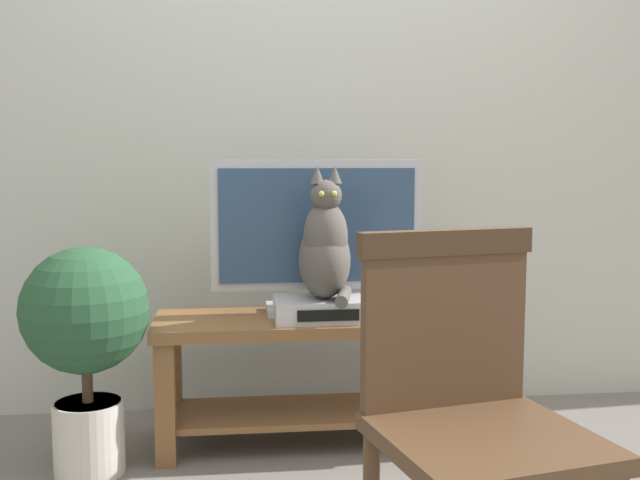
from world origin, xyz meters
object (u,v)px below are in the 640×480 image
cat (325,249)px  wooden_chair (468,397)px  potted_plant (86,331)px  book_stack (426,304)px  tv_stand (318,356)px  tv (317,233)px  media_box (324,309)px

cat → wooden_chair: bearing=-79.1°
potted_plant → book_stack: bearing=9.3°
tv_stand → cat: 0.42m
book_stack → potted_plant: bearing=-170.7°
wooden_chair → potted_plant: 1.39m
tv → cat: bearing=-83.9°
tv → cat: tv is taller
book_stack → media_box: bearing=-169.7°
tv_stand → book_stack: bearing=0.5°
wooden_chair → tv_stand: bearing=100.9°
wooden_chair → book_stack: (0.19, 1.14, -0.01)m
tv_stand → potted_plant: potted_plant is taller
media_box → tv: bearing=96.4°
cat → book_stack: 0.46m
tv → potted_plant: 0.89m
cat → potted_plant: size_ratio=0.61×
cat → potted_plant: cat is taller
book_stack → potted_plant: potted_plant is taller
cat → media_box: bearing=93.9°
tv → wooden_chair: 1.24m
cat → tv_stand: bearing=100.2°
cat → book_stack: size_ratio=2.00×
media_box → wooden_chair: size_ratio=0.40×
tv → book_stack: 0.49m
tv_stand → tv: 0.46m
cat → book_stack: cat is taller
potted_plant → tv: bearing=17.4°
cat → wooden_chair: cat is taller
wooden_chair → potted_plant: wooden_chair is taller
tv_stand → wooden_chair: size_ratio=1.34×
wooden_chair → cat: bearing=100.9°
wooden_chair → potted_plant: size_ratio=1.16×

